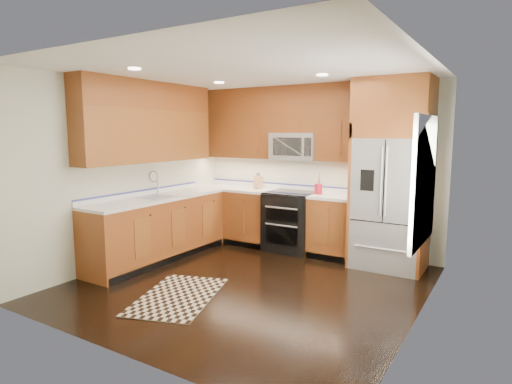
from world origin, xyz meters
The scene contains 16 objects.
ground centered at (0.00, 0.00, 0.00)m, with size 4.00×4.00×0.00m, color black.
wall_back centered at (0.00, 2.00, 1.30)m, with size 4.00×0.02×2.60m, color silver.
wall_left centered at (-2.00, 0.00, 1.30)m, with size 0.02×4.00×2.60m, color silver.
wall_right centered at (2.00, 0.00, 1.30)m, with size 0.02×4.00×2.60m, color silver.
window centered at (1.98, 0.20, 1.40)m, with size 0.04×1.10×1.30m.
base_cabinets centered at (-1.23, 0.90, 0.45)m, with size 2.85×3.00×0.90m.
countertop centered at (-1.09, 1.01, 0.92)m, with size 2.86×3.01×0.04m.
upper_cabinets centered at (-1.15, 1.09, 2.02)m, with size 2.85×3.00×1.15m.
range centered at (-0.25, 1.67, 0.47)m, with size 0.76×0.67×0.95m.
microwave centered at (-0.25, 1.80, 1.66)m, with size 0.76×0.40×0.42m.
refrigerator centered at (1.30, 1.63, 1.30)m, with size 0.98×0.75×2.60m.
sink_faucet centered at (-1.73, 0.23, 0.99)m, with size 0.54×0.44×0.37m.
rug centered at (-0.47, -0.76, 0.01)m, with size 0.80×1.33×0.01m, color black.
knife_block centered at (-0.93, 1.79, 1.05)m, with size 0.10×0.14×0.27m.
utensil_crock centered at (0.19, 1.71, 1.06)m, with size 0.15×0.15×0.33m.
cutting_board centered at (0.75, 1.85, 0.95)m, with size 0.28×0.28×0.02m, color brown.
Camera 1 is at (2.77, -4.31, 1.89)m, focal length 30.00 mm.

